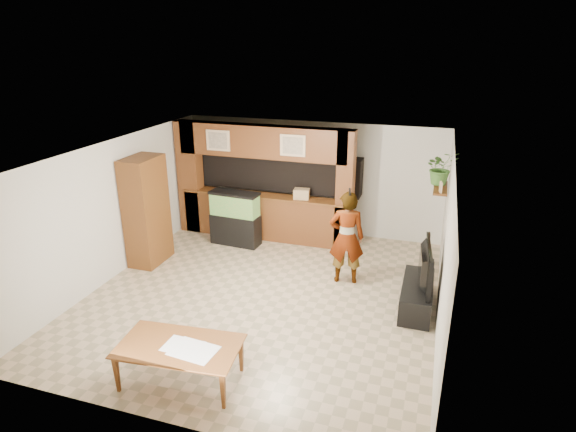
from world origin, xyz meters
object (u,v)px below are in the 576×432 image
(aquarium, at_px, (235,219))
(television, at_px, (420,265))
(person, at_px, (347,238))
(pantry_cabinet, at_px, (146,211))
(dining_table, at_px, (180,365))

(aquarium, xyz_separation_m, television, (4.03, -1.59, 0.22))
(television, height_order, person, person)
(pantry_cabinet, distance_m, dining_table, 4.08)
(television, distance_m, person, 1.48)
(pantry_cabinet, xyz_separation_m, person, (3.99, 0.35, -0.21))
(pantry_cabinet, bearing_deg, dining_table, -51.94)
(television, xyz_separation_m, dining_table, (-2.89, -2.91, -0.53))
(dining_table, bearing_deg, person, 61.05)
(television, relative_size, dining_table, 0.77)
(pantry_cabinet, bearing_deg, television, -2.52)
(pantry_cabinet, height_order, dining_table, pantry_cabinet)
(aquarium, height_order, person, person)
(television, bearing_deg, person, 61.44)
(television, bearing_deg, pantry_cabinet, 82.35)
(television, xyz_separation_m, person, (-1.36, 0.59, 0.08))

